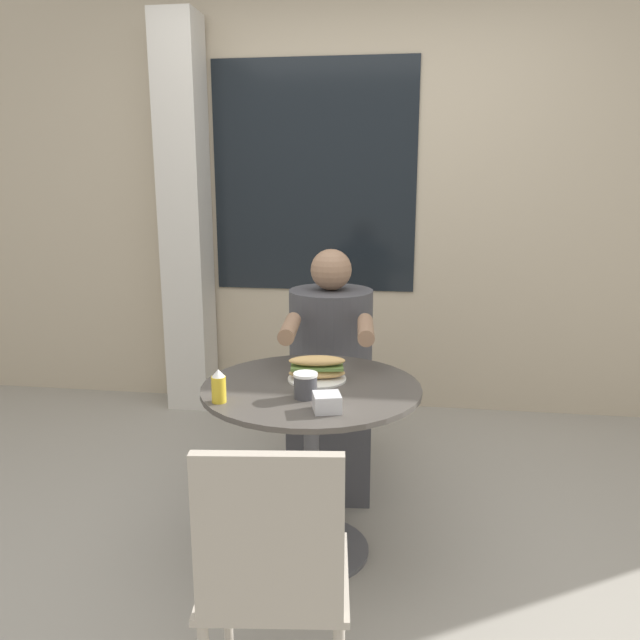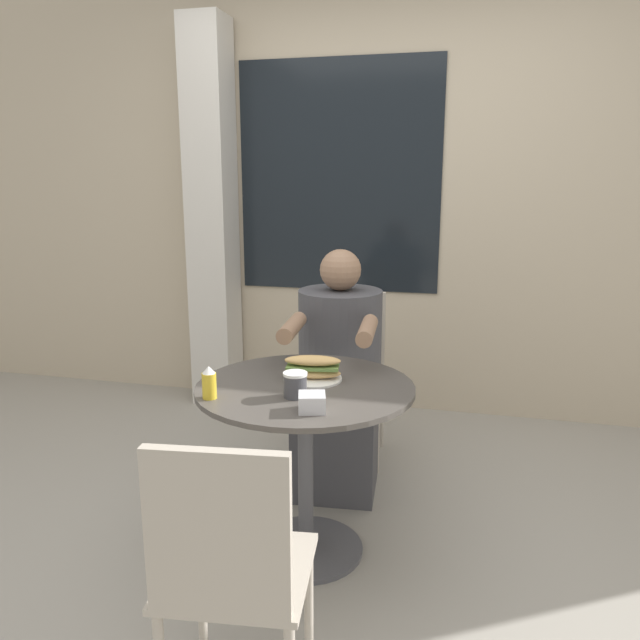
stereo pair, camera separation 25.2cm
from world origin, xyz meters
The scene contains 11 objects.
ground_plane centered at (0.00, 0.00, 0.00)m, with size 8.00×8.00×0.00m, color gray.
storefront_wall centered at (0.00, 1.73, 1.40)m, with size 8.00×0.09×2.80m.
lattice_pillar centered at (-1.03, 1.54, 1.20)m, with size 0.26×0.26×2.40m.
cafe_table centered at (0.00, 0.00, 0.52)m, with size 0.83×0.83×0.70m.
diner_chair centered at (-0.02, 0.97, 0.52)m, with size 0.41×0.41×0.87m.
seated_diner centered at (-0.01, 0.62, 0.48)m, with size 0.44×0.73×1.14m.
empty_chair_across centered at (0.04, -0.87, 0.52)m, with size 0.42×0.42×0.87m.
sandwich_on_plate centered at (0.01, 0.07, 0.74)m, with size 0.23×0.23×0.10m.
drink_cup centered at (0.00, -0.13, 0.75)m, with size 0.09×0.09×0.09m.
napkin_box centered at (0.09, -0.25, 0.73)m, with size 0.11×0.11×0.06m.
condiment_bottle centered at (-0.29, -0.22, 0.76)m, with size 0.05×0.05×0.12m.
Camera 1 is at (0.35, -2.20, 1.47)m, focal length 35.00 mm.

